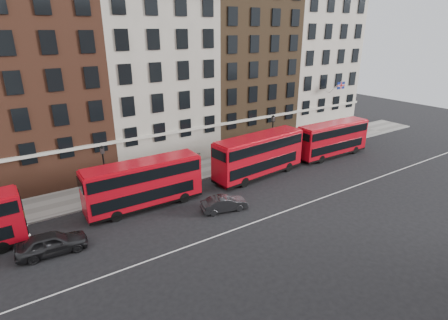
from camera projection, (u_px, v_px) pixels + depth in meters
ground at (240, 212)px, 30.41m from camera, size 120.00×120.00×0.00m
pavement at (185, 173)px, 38.59m from camera, size 80.00×5.00×0.15m
kerb at (196, 181)px, 36.64m from camera, size 80.00×0.30×0.16m
road_centre_line at (254, 222)px, 28.84m from camera, size 70.00×0.12×0.01m
building_terrace at (150, 73)px, 40.65m from camera, size 64.00×11.95×22.00m
bus_b at (143, 183)px, 30.55m from camera, size 10.34×2.59×4.33m
bus_c at (259, 155)px, 37.16m from camera, size 11.15×3.66×4.60m
bus_d at (332, 138)px, 43.21m from camera, size 10.28×2.58×4.31m
car_rear at (52, 243)px, 24.66m from camera, size 4.85×2.26×1.61m
car_front at (224, 203)px, 30.55m from camera, size 4.29×2.28×1.34m
lamp_post_left at (105, 171)px, 31.31m from camera, size 0.44×0.44×5.33m
lamp_post_right at (272, 134)px, 42.24m from camera, size 0.44×0.44×5.33m
traffic_light at (355, 123)px, 49.70m from camera, size 0.25×0.45×3.27m
iron_railings at (176, 162)px, 40.11m from camera, size 6.60×0.06×1.00m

